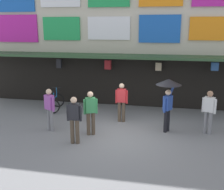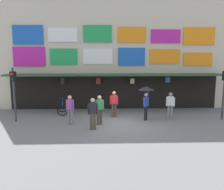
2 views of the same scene
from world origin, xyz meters
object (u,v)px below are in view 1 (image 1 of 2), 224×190
pedestrian_with_umbrella (168,90)px  bicycle_parked (55,102)px  pedestrian_in_blue (122,100)px  pedestrian_in_yellow (90,110)px  pedestrian_in_black (74,116)px  pedestrian_in_purple (50,107)px  pedestrian_in_red (209,110)px

pedestrian_with_umbrella → bicycle_parked: bearing=161.8°
bicycle_parked → pedestrian_in_blue: (3.45, -0.99, 0.55)m
pedestrian_in_yellow → pedestrian_in_black: same height
pedestrian_in_purple → pedestrian_in_black: 1.62m
pedestrian_in_black → bicycle_parked: bearing=122.5°
bicycle_parked → pedestrian_with_umbrella: 5.77m
pedestrian_in_blue → pedestrian_in_red: 3.49m
pedestrian_with_umbrella → pedestrian_in_blue: 2.17m
pedestrian_in_purple → pedestrian_in_red: 6.04m
bicycle_parked → pedestrian_in_yellow: pedestrian_in_yellow is taller
pedestrian_in_blue → pedestrian_with_umbrella: bearing=-21.9°
pedestrian_in_purple → pedestrian_in_yellow: size_ratio=1.00×
pedestrian_with_umbrella → pedestrian_in_blue: size_ratio=1.24×
pedestrian_with_umbrella → pedestrian_in_blue: bearing=158.1°
pedestrian_in_purple → pedestrian_in_black: bearing=-35.2°
pedestrian_in_black → pedestrian_with_umbrella: bearing=28.9°
bicycle_parked → pedestrian_in_black: (2.22, -3.48, 0.59)m
pedestrian_in_yellow → pedestrian_in_blue: same height
pedestrian_in_purple → pedestrian_with_umbrella: 4.58m
pedestrian_with_umbrella → pedestrian_in_blue: pedestrian_with_umbrella is taller
pedestrian_in_purple → pedestrian_in_blue: same height
pedestrian_in_red → pedestrian_in_purple: bearing=-171.6°
pedestrian_in_yellow → bicycle_parked: bearing=134.2°
pedestrian_in_black → pedestrian_in_yellow: bearing=69.3°
pedestrian_in_blue → pedestrian_in_black: bearing=-116.2°
bicycle_parked → pedestrian_in_purple: bearing=-70.7°
bicycle_parked → pedestrian_in_blue: 3.63m
bicycle_parked → pedestrian_in_red: pedestrian_in_red is taller
pedestrian_in_red → pedestrian_in_yellow: bearing=-167.6°
bicycle_parked → pedestrian_in_blue: bearing=-16.0°
pedestrian_in_yellow → pedestrian_in_red: size_ratio=1.00×
pedestrian_in_yellow → pedestrian_in_blue: size_ratio=1.00×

